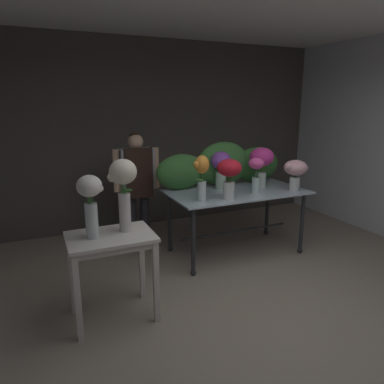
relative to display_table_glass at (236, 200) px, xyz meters
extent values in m
plane|color=gray|center=(-0.40, -0.01, -0.71)|extent=(7.24, 7.24, 0.00)
cube|color=#4C4742|center=(-0.40, 1.64, 0.72)|extent=(5.50, 0.12, 2.86)
cube|color=silver|center=(2.35, -0.01, 0.72)|extent=(0.12, 3.41, 2.86)
cube|color=silver|center=(-0.40, -0.01, 2.21)|extent=(5.62, 3.41, 0.12)
cube|color=#ACC0D3|center=(0.00, 0.00, 0.12)|extent=(1.74, 0.95, 0.02)
cylinder|color=#2D2D33|center=(-0.77, -0.38, -0.30)|extent=(0.05, 0.05, 0.82)
sphere|color=#2D2D33|center=(-0.77, -0.38, -0.68)|extent=(0.07, 0.07, 0.07)
cylinder|color=#2D2D33|center=(0.77, -0.38, -0.30)|extent=(0.05, 0.05, 0.82)
sphere|color=#2D2D33|center=(0.77, -0.38, -0.68)|extent=(0.07, 0.07, 0.07)
cylinder|color=#2D2D33|center=(-0.77, 0.38, -0.30)|extent=(0.05, 0.05, 0.82)
sphere|color=#2D2D33|center=(-0.77, 0.38, -0.68)|extent=(0.07, 0.07, 0.07)
cylinder|color=#2D2D33|center=(0.77, 0.38, -0.30)|extent=(0.05, 0.05, 0.82)
sphere|color=#2D2D33|center=(0.77, 0.38, -0.68)|extent=(0.07, 0.07, 0.07)
cylinder|color=#2D2D33|center=(0.00, 0.00, -0.42)|extent=(1.54, 0.03, 0.03)
cube|color=silver|center=(-1.76, -0.81, 0.08)|extent=(0.74, 0.53, 0.03)
cube|color=silver|center=(-1.76, -0.81, 0.03)|extent=(0.68, 0.47, 0.06)
cube|color=silver|center=(-2.09, -1.04, -0.32)|extent=(0.05, 0.05, 0.77)
cube|color=silver|center=(-1.43, -1.04, -0.32)|extent=(0.05, 0.05, 0.77)
cube|color=silver|center=(-2.09, -0.59, -0.32)|extent=(0.05, 0.05, 0.77)
cube|color=silver|center=(-1.43, -0.59, -0.32)|extent=(0.05, 0.05, 0.77)
cylinder|color=#232328|center=(-1.18, 0.75, -0.30)|extent=(0.12, 0.12, 0.80)
cylinder|color=#232328|center=(-0.99, 0.75, -0.30)|extent=(0.12, 0.12, 0.80)
cube|color=#999EA8|center=(-1.09, 0.75, 0.37)|extent=(0.44, 0.22, 0.54)
cube|color=black|center=(-1.09, 0.63, 0.33)|extent=(0.38, 0.02, 0.66)
cylinder|color=#D8AD8E|center=(-1.35, 0.75, 0.36)|extent=(0.09, 0.09, 0.55)
cylinder|color=#D8AD8E|center=(-0.82, 0.75, 0.36)|extent=(0.09, 0.09, 0.55)
sphere|color=#D8AD8E|center=(-1.09, 0.75, 0.72)|extent=(0.20, 0.20, 0.20)
ellipsoid|color=black|center=(-1.09, 0.77, 0.79)|extent=(0.15, 0.15, 0.09)
ellipsoid|color=#387033|center=(-0.61, 0.36, 0.36)|extent=(0.67, 0.25, 0.45)
ellipsoid|color=#387033|center=(0.00, 0.36, 0.42)|extent=(0.77, 0.30, 0.58)
ellipsoid|color=#2D6028|center=(0.53, 0.36, 0.37)|extent=(0.70, 0.28, 0.49)
cylinder|color=silver|center=(0.68, -0.29, 0.22)|extent=(0.13, 0.13, 0.17)
cylinder|color=#9EBCB2|center=(0.68, -0.29, 0.17)|extent=(0.12, 0.12, 0.07)
cylinder|color=#387033|center=(0.70, -0.28, 0.25)|extent=(0.01, 0.01, 0.23)
cylinder|color=#387033|center=(0.67, -0.27, 0.25)|extent=(0.01, 0.01, 0.23)
cylinder|color=#387033|center=(0.66, -0.30, 0.25)|extent=(0.01, 0.01, 0.23)
ellipsoid|color=#EFB2BC|center=(0.68, -0.29, 0.42)|extent=(0.29, 0.29, 0.19)
sphere|color=#EFB2BC|center=(0.55, -0.31, 0.45)|extent=(0.10, 0.10, 0.10)
sphere|color=#EFB2BC|center=(0.80, -0.31, 0.42)|extent=(0.08, 0.08, 0.08)
cylinder|color=silver|center=(-0.30, -0.32, 0.23)|extent=(0.13, 0.13, 0.21)
cylinder|color=#9EBCB2|center=(-0.30, -0.32, 0.17)|extent=(0.12, 0.12, 0.09)
cylinder|color=#387033|center=(-0.27, -0.32, 0.29)|extent=(0.01, 0.01, 0.30)
cylinder|color=#387033|center=(-0.30, -0.30, 0.29)|extent=(0.01, 0.01, 0.30)
cylinder|color=#387033|center=(-0.33, -0.32, 0.29)|extent=(0.01, 0.01, 0.30)
cylinder|color=#387033|center=(-0.30, -0.34, 0.29)|extent=(0.01, 0.01, 0.30)
ellipsoid|color=red|center=(-0.30, -0.32, 0.50)|extent=(0.28, 0.28, 0.20)
sphere|color=red|center=(-0.22, -0.32, 0.49)|extent=(0.11, 0.11, 0.11)
cylinder|color=silver|center=(0.13, -0.23, 0.23)|extent=(0.09, 0.09, 0.20)
cylinder|color=#9EBCB2|center=(0.13, -0.23, 0.17)|extent=(0.09, 0.09, 0.09)
cylinder|color=#28562D|center=(0.15, -0.23, 0.30)|extent=(0.01, 0.01, 0.33)
cylinder|color=#28562D|center=(0.13, -0.21, 0.30)|extent=(0.01, 0.01, 0.33)
cylinder|color=#28562D|center=(0.12, -0.22, 0.30)|extent=(0.01, 0.01, 0.33)
cylinder|color=#28562D|center=(0.13, -0.24, 0.30)|extent=(0.01, 0.01, 0.33)
ellipsoid|color=#E54C9E|center=(0.13, -0.23, 0.50)|extent=(0.19, 0.19, 0.13)
sphere|color=#E54C9E|center=(0.06, -0.22, 0.52)|extent=(0.05, 0.05, 0.05)
sphere|color=#E54C9E|center=(0.18, -0.22, 0.52)|extent=(0.06, 0.06, 0.06)
cylinder|color=silver|center=(0.38, 0.03, 0.23)|extent=(0.13, 0.13, 0.20)
cylinder|color=#9EBCB2|center=(0.38, 0.03, 0.17)|extent=(0.12, 0.12, 0.09)
cylinder|color=#477F3D|center=(0.41, 0.02, 0.30)|extent=(0.01, 0.01, 0.32)
cylinder|color=#477F3D|center=(0.38, 0.04, 0.30)|extent=(0.01, 0.01, 0.32)
cylinder|color=#477F3D|center=(0.36, 0.03, 0.30)|extent=(0.01, 0.01, 0.32)
cylinder|color=#477F3D|center=(0.38, 0.00, 0.30)|extent=(0.01, 0.01, 0.32)
ellipsoid|color=#D1338E|center=(0.38, 0.03, 0.53)|extent=(0.31, 0.31, 0.24)
sphere|color=#D1338E|center=(0.28, 0.05, 0.51)|extent=(0.07, 0.07, 0.07)
sphere|color=#D1338E|center=(0.47, 0.05, 0.56)|extent=(0.07, 0.07, 0.07)
ellipsoid|color=#2D6028|center=(0.38, 0.04, 0.35)|extent=(0.10, 0.04, 0.03)
cylinder|color=silver|center=(-0.61, -0.25, 0.24)|extent=(0.10, 0.10, 0.22)
cylinder|color=#9EBCB2|center=(-0.61, -0.25, 0.18)|extent=(0.09, 0.09, 0.09)
cylinder|color=#2D6028|center=(-0.59, -0.25, 0.31)|extent=(0.01, 0.01, 0.35)
cylinder|color=#2D6028|center=(-0.62, -0.24, 0.31)|extent=(0.01, 0.01, 0.35)
cylinder|color=#2D6028|center=(-0.61, -0.26, 0.31)|extent=(0.01, 0.01, 0.35)
ellipsoid|color=orange|center=(-0.61, -0.25, 0.55)|extent=(0.16, 0.16, 0.21)
sphere|color=orange|center=(-0.68, -0.26, 0.55)|extent=(0.08, 0.08, 0.08)
ellipsoid|color=#477F3D|center=(-0.64, -0.25, 0.37)|extent=(0.11, 0.08, 0.03)
cylinder|color=silver|center=(-0.14, 0.17, 0.24)|extent=(0.13, 0.13, 0.22)
cylinder|color=#9EBCB2|center=(-0.14, 0.17, 0.18)|extent=(0.12, 0.12, 0.09)
cylinder|color=#28562D|center=(-0.11, 0.16, 0.29)|extent=(0.01, 0.01, 0.29)
cylinder|color=#28562D|center=(-0.15, 0.18, 0.29)|extent=(0.01, 0.01, 0.29)
cylinder|color=#28562D|center=(-0.16, 0.14, 0.29)|extent=(0.01, 0.01, 0.29)
ellipsoid|color=purple|center=(-0.14, 0.17, 0.50)|extent=(0.26, 0.26, 0.23)
sphere|color=purple|center=(-0.07, 0.17, 0.49)|extent=(0.10, 0.10, 0.10)
ellipsoid|color=#2D6028|center=(-0.17, 0.17, 0.37)|extent=(0.11, 0.07, 0.03)
cylinder|color=silver|center=(-1.91, -0.81, 0.25)|extent=(0.11, 0.11, 0.31)
cylinder|color=#9EBCB2|center=(-1.91, -0.81, 0.16)|extent=(0.10, 0.10, 0.13)
cylinder|color=#387033|center=(-1.89, -0.81, 0.30)|extent=(0.01, 0.01, 0.39)
cylinder|color=#387033|center=(-1.91, -0.79, 0.30)|extent=(0.01, 0.01, 0.39)
cylinder|color=#387033|center=(-1.92, -0.81, 0.30)|extent=(0.01, 0.01, 0.39)
cylinder|color=#387033|center=(-1.91, -0.83, 0.30)|extent=(0.01, 0.01, 0.39)
ellipsoid|color=white|center=(-1.91, -0.81, 0.55)|extent=(0.21, 0.21, 0.18)
sphere|color=white|center=(-1.96, -0.80, 0.54)|extent=(0.08, 0.08, 0.08)
sphere|color=white|center=(-1.83, -0.82, 0.52)|extent=(0.06, 0.06, 0.06)
cylinder|color=silver|center=(-1.61, -0.76, 0.27)|extent=(0.11, 0.11, 0.35)
cylinder|color=#9EBCB2|center=(-1.61, -0.76, 0.17)|extent=(0.10, 0.10, 0.15)
cylinder|color=#477F3D|center=(-1.59, -0.76, 0.34)|extent=(0.01, 0.01, 0.46)
cylinder|color=#477F3D|center=(-1.62, -0.74, 0.34)|extent=(0.01, 0.01, 0.46)
cylinder|color=#477F3D|center=(-1.62, -0.78, 0.34)|extent=(0.01, 0.01, 0.46)
ellipsoid|color=silver|center=(-1.61, -0.76, 0.63)|extent=(0.24, 0.24, 0.22)
sphere|color=silver|center=(-1.70, -0.75, 0.59)|extent=(0.08, 0.08, 0.08)
sphere|color=silver|center=(-1.55, -0.77, 0.65)|extent=(0.09, 0.09, 0.09)
ellipsoid|color=#2D6028|center=(-1.58, -0.74, 0.46)|extent=(0.11, 0.06, 0.03)
camera|label=1|loc=(-2.29, -3.75, 1.21)|focal=33.10mm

